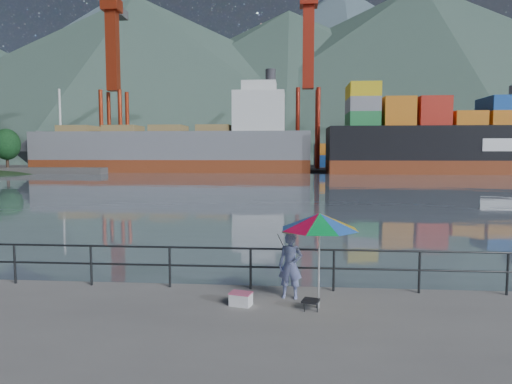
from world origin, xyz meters
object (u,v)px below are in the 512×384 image
fisherman (290,266)px  bulk_carrier (183,148)px  container_ship (512,137)px  cooler_bag (241,300)px  beach_umbrella (319,221)px

fisherman → bulk_carrier: bulk_carrier is taller
bulk_carrier → container_ship: container_ship is taller
container_ship → cooler_bag: bearing=-118.3°
beach_umbrella → cooler_bag: bearing=178.5°
beach_umbrella → container_ship: size_ratio=0.04×
cooler_bag → container_ship: container_ship is taller
container_ship → fisherman: bearing=-117.8°
bulk_carrier → container_ship: size_ratio=0.87×
cooler_bag → container_ship: size_ratio=0.01×
fisherman → beach_umbrella: (0.60, -0.65, 1.12)m
beach_umbrella → container_ship: container_ship is taller
fisherman → beach_umbrella: 1.43m
fisherman → container_ship: container_ship is taller
fisherman → bulk_carrier: bearing=114.0°
fisherman → container_ship: 78.48m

